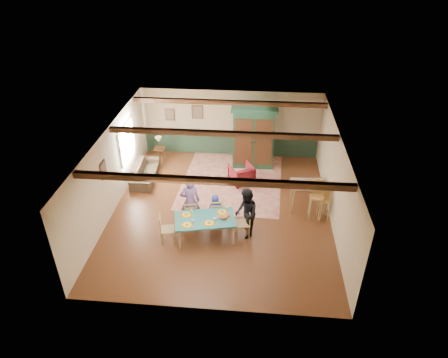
# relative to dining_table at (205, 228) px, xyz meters

# --- Properties ---
(floor) EXTENTS (8.00, 8.00, 0.00)m
(floor) POSITION_rel_dining_table_xyz_m (0.33, 1.38, -0.36)
(floor) COLOR #4C2715
(floor) RESTS_ON ground
(wall_back) EXTENTS (7.00, 0.02, 2.70)m
(wall_back) POSITION_rel_dining_table_xyz_m (0.33, 5.38, 0.99)
(wall_back) COLOR beige
(wall_back) RESTS_ON floor
(wall_left) EXTENTS (0.02, 8.00, 2.70)m
(wall_left) POSITION_rel_dining_table_xyz_m (-3.17, 1.38, 0.99)
(wall_left) COLOR beige
(wall_left) RESTS_ON floor
(wall_right) EXTENTS (0.02, 8.00, 2.70)m
(wall_right) POSITION_rel_dining_table_xyz_m (3.83, 1.38, 0.99)
(wall_right) COLOR beige
(wall_right) RESTS_ON floor
(ceiling) EXTENTS (7.00, 8.00, 0.02)m
(ceiling) POSITION_rel_dining_table_xyz_m (0.33, 1.38, 2.34)
(ceiling) COLOR white
(ceiling) RESTS_ON wall_back
(wainscot_back) EXTENTS (6.95, 0.03, 0.90)m
(wainscot_back) POSITION_rel_dining_table_xyz_m (0.33, 5.36, 0.09)
(wainscot_back) COLOR #1B3224
(wainscot_back) RESTS_ON floor
(ceiling_beam_front) EXTENTS (6.95, 0.16, 0.16)m
(ceiling_beam_front) POSITION_rel_dining_table_xyz_m (0.33, -0.92, 2.25)
(ceiling_beam_front) COLOR #311B0D
(ceiling_beam_front) RESTS_ON ceiling
(ceiling_beam_mid) EXTENTS (6.95, 0.16, 0.16)m
(ceiling_beam_mid) POSITION_rel_dining_table_xyz_m (0.33, 1.78, 2.25)
(ceiling_beam_mid) COLOR #311B0D
(ceiling_beam_mid) RESTS_ON ceiling
(ceiling_beam_back) EXTENTS (6.95, 0.16, 0.16)m
(ceiling_beam_back) POSITION_rel_dining_table_xyz_m (0.33, 4.38, 2.25)
(ceiling_beam_back) COLOR #311B0D
(ceiling_beam_back) RESTS_ON ceiling
(window_left) EXTENTS (0.06, 1.60, 1.30)m
(window_left) POSITION_rel_dining_table_xyz_m (-3.14, 3.08, 1.19)
(window_left) COLOR white
(window_left) RESTS_ON wall_left
(picture_left_wall) EXTENTS (0.04, 0.42, 0.52)m
(picture_left_wall) POSITION_rel_dining_table_xyz_m (-3.14, 0.78, 1.39)
(picture_left_wall) COLOR gray
(picture_left_wall) RESTS_ON wall_left
(picture_back_a) EXTENTS (0.45, 0.04, 0.55)m
(picture_back_a) POSITION_rel_dining_table_xyz_m (-0.97, 5.35, 1.44)
(picture_back_a) COLOR gray
(picture_back_a) RESTS_ON wall_back
(picture_back_b) EXTENTS (0.38, 0.04, 0.48)m
(picture_back_b) POSITION_rel_dining_table_xyz_m (-2.07, 5.35, 1.29)
(picture_back_b) COLOR gray
(picture_back_b) RESTS_ON wall_back
(dining_table) EXTENTS (1.90, 1.31, 0.72)m
(dining_table) POSITION_rel_dining_table_xyz_m (0.00, 0.00, 0.00)
(dining_table) COLOR #216B67
(dining_table) RESTS_ON floor
(dining_chair_far_left) EXTENTS (0.49, 0.50, 0.92)m
(dining_chair_far_left) POSITION_rel_dining_table_xyz_m (-0.52, 0.60, 0.10)
(dining_chair_far_left) COLOR #A78853
(dining_chair_far_left) RESTS_ON floor
(dining_chair_far_right) EXTENTS (0.49, 0.50, 0.92)m
(dining_chair_far_right) POSITION_rel_dining_table_xyz_m (0.23, 0.76, 0.10)
(dining_chair_far_right) COLOR #A78853
(dining_chair_far_right) RESTS_ON floor
(dining_chair_end_left) EXTENTS (0.50, 0.49, 0.92)m
(dining_chair_end_left) POSITION_rel_dining_table_xyz_m (-1.08, -0.24, 0.10)
(dining_chair_end_left) COLOR #A78853
(dining_chair_end_left) RESTS_ON floor
(dining_chair_end_right) EXTENTS (0.50, 0.49, 0.92)m
(dining_chair_end_right) POSITION_rel_dining_table_xyz_m (1.08, 0.24, 0.10)
(dining_chair_end_right) COLOR #A78853
(dining_chair_end_right) RESTS_ON floor
(person_man) EXTENTS (0.68, 0.52, 1.66)m
(person_man) POSITION_rel_dining_table_xyz_m (-0.54, 0.67, 0.47)
(person_man) COLOR #73528C
(person_man) RESTS_ON floor
(person_woman) EXTENTS (0.75, 0.88, 1.59)m
(person_woman) POSITION_rel_dining_table_xyz_m (1.18, 0.26, 0.43)
(person_woman) COLOR black
(person_woman) RESTS_ON floor
(person_child) EXTENTS (0.53, 0.40, 0.97)m
(person_child) POSITION_rel_dining_table_xyz_m (0.21, 0.84, 0.12)
(person_child) COLOR #26359A
(person_child) RESTS_ON floor
(cat) EXTENTS (0.37, 0.21, 0.17)m
(cat) POSITION_rel_dining_table_xyz_m (0.54, 0.02, 0.45)
(cat) COLOR orange
(cat) RESTS_ON dining_table
(place_setting_near_left) EXTENTS (0.44, 0.36, 0.11)m
(place_setting_near_left) POSITION_rel_dining_table_xyz_m (-0.47, -0.35, 0.42)
(place_setting_near_left) COLOR yellow
(place_setting_near_left) RESTS_ON dining_table
(place_setting_near_center) EXTENTS (0.44, 0.36, 0.11)m
(place_setting_near_center) POSITION_rel_dining_table_xyz_m (0.15, -0.21, 0.42)
(place_setting_near_center) COLOR yellow
(place_setting_near_center) RESTS_ON dining_table
(place_setting_far_left) EXTENTS (0.44, 0.36, 0.11)m
(place_setting_far_left) POSITION_rel_dining_table_xyz_m (-0.57, 0.12, 0.42)
(place_setting_far_left) COLOR yellow
(place_setting_far_left) RESTS_ON dining_table
(place_setting_far_right) EXTENTS (0.44, 0.36, 0.11)m
(place_setting_far_right) POSITION_rel_dining_table_xyz_m (0.47, 0.35, 0.42)
(place_setting_far_right) COLOR yellow
(place_setting_far_right) RESTS_ON dining_table
(area_rug) EXTENTS (3.76, 4.39, 0.01)m
(area_rug) POSITION_rel_dining_table_xyz_m (0.56, 3.27, -0.36)
(area_rug) COLOR beige
(area_rug) RESTS_ON floor
(armoire) EXTENTS (1.70, 0.70, 2.40)m
(armoire) POSITION_rel_dining_table_xyz_m (1.27, 4.50, 0.84)
(armoire) COLOR #173926
(armoire) RESTS_ON floor
(armchair) EXTENTS (1.05, 1.06, 0.72)m
(armchair) POSITION_rel_dining_table_xyz_m (0.90, 3.18, -0.00)
(armchair) COLOR #470E16
(armchair) RESTS_ON floor
(sofa) EXTENTS (0.85, 1.99, 0.57)m
(sofa) POSITION_rel_dining_table_xyz_m (-2.65, 3.18, -0.08)
(sofa) COLOR #3C3325
(sofa) RESTS_ON floor
(end_table) EXTENTS (0.45, 0.45, 0.52)m
(end_table) POSITION_rel_dining_table_xyz_m (-2.43, 4.63, -0.10)
(end_table) COLOR #311B0D
(end_table) RESTS_ON floor
(table_lamp) EXTENTS (0.27, 0.27, 0.48)m
(table_lamp) POSITION_rel_dining_table_xyz_m (-2.43, 4.63, 0.40)
(table_lamp) COLOR #CABC83
(table_lamp) RESTS_ON end_table
(counter_table) EXTENTS (1.23, 0.76, 0.99)m
(counter_table) POSITION_rel_dining_table_xyz_m (3.14, 1.76, 0.14)
(counter_table) COLOR #C7B39B
(counter_table) RESTS_ON floor
(bar_stool_left) EXTENTS (0.48, 0.52, 1.28)m
(bar_stool_left) POSITION_rel_dining_table_xyz_m (3.33, 1.34, 0.28)
(bar_stool_left) COLOR tan
(bar_stool_left) RESTS_ON floor
(bar_stool_right) EXTENTS (0.41, 0.44, 1.12)m
(bar_stool_right) POSITION_rel_dining_table_xyz_m (3.58, 1.32, 0.20)
(bar_stool_right) COLOR tan
(bar_stool_right) RESTS_ON floor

